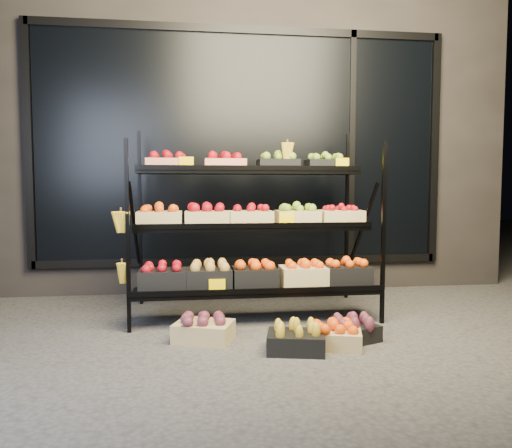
{
  "coord_description": "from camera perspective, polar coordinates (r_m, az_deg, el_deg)",
  "views": [
    {
      "loc": [
        -0.54,
        -3.72,
        1.13
      ],
      "look_at": [
        0.02,
        0.55,
        0.81
      ],
      "focal_mm": 35.0,
      "sensor_mm": 36.0,
      "label": 1
    }
  ],
  "objects": [
    {
      "name": "display_rack",
      "position": [
        4.37,
        -0.47,
        -0.26
      ],
      "size": [
        2.18,
        1.02,
        1.66
      ],
      "color": "black",
      "rests_on": "ground"
    },
    {
      "name": "building",
      "position": [
        6.36,
        -2.58,
        9.82
      ],
      "size": [
        6.0,
        2.08,
        3.5
      ],
      "color": "#2D2826",
      "rests_on": "ground"
    },
    {
      "name": "ground",
      "position": [
        3.93,
        0.8,
        -12.47
      ],
      "size": [
        24.0,
        24.0,
        0.0
      ],
      "primitive_type": "plane",
      "color": "#514F4C",
      "rests_on": "ground"
    },
    {
      "name": "floor_crate_right",
      "position": [
        3.8,
        11.0,
        -11.77
      ],
      "size": [
        0.42,
        0.37,
        0.18
      ],
      "rotation": [
        0.0,
        0.0,
        0.37
      ],
      "color": "black",
      "rests_on": "ground"
    },
    {
      "name": "floor_crate_midleft",
      "position": [
        3.52,
        4.58,
        -12.92
      ],
      "size": [
        0.44,
        0.36,
        0.2
      ],
      "rotation": [
        0.0,
        0.0,
        -0.22
      ],
      "color": "black",
      "rests_on": "ground"
    },
    {
      "name": "floor_crate_left",
      "position": [
        3.76,
        -5.99,
        -11.75
      ],
      "size": [
        0.49,
        0.42,
        0.2
      ],
      "rotation": [
        0.0,
        0.0,
        -0.34
      ],
      "color": "tan",
      "rests_on": "ground"
    },
    {
      "name": "floor_crate_midright",
      "position": [
        3.64,
        9.03,
        -12.44
      ],
      "size": [
        0.42,
        0.35,
        0.19
      ],
      "rotation": [
        0.0,
        0.0,
        -0.28
      ],
      "color": "tan",
      "rests_on": "ground"
    }
  ]
}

